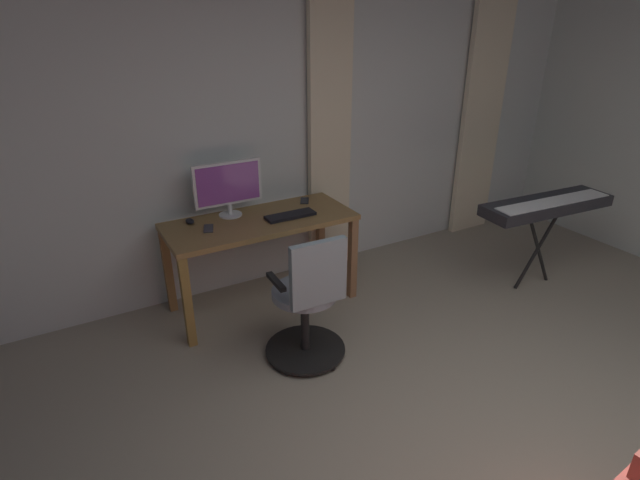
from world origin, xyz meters
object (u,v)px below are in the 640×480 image
Objects in this scene: desk at (261,231)px; office_chair at (309,304)px; cell_phone_face_up at (305,201)px; piano_keyboard at (547,207)px; cell_phone_by_monitor at (209,228)px; computer_mouse at (190,221)px; computer_keyboard at (290,215)px; computer_monitor at (228,186)px.

office_chair reaches higher than desk.
piano_keyboard reaches higher than cell_phone_face_up.
computer_mouse is at bearing -43.95° from cell_phone_by_monitor.
computer_keyboard is (-0.25, -0.75, 0.32)m from office_chair.
cell_phone_by_monitor is 2.74m from piano_keyboard.
cell_phone_face_up is (-0.51, -1.01, 0.31)m from office_chair.
cell_phone_face_up is (-0.48, -0.18, 0.11)m from desk.
computer_keyboard is 2.12m from piano_keyboard.
cell_phone_face_up is at bearing -159.41° from desk.
desk is at bearing -161.75° from cell_phone_by_monitor.
computer_monitor reaches higher than office_chair.
computer_keyboard is 2.74× the size of cell_phone_face_up.
computer_monitor is (0.17, -0.19, 0.35)m from desk.
cell_phone_by_monitor is at bearing 37.62° from computer_monitor.
cell_phone_by_monitor is (0.38, -0.84, 0.31)m from office_chair.
cell_phone_face_up is at bearing -135.47° from computer_keyboard.
office_chair is at bearing 3.08° from piano_keyboard.
cell_phone_by_monitor is 0.12× the size of piano_keyboard.
computer_mouse is 0.98m from cell_phone_face_up.
computer_monitor reaches higher than computer_keyboard.
office_chair is 9.53× the size of computer_mouse.
computer_monitor reaches higher than desk.
office_chair is at bearing 98.10° from computer_monitor.
computer_mouse is 0.69× the size of cell_phone_face_up.
office_chair is 2.42× the size of computer_keyboard.
cell_phone_face_up and cell_phone_by_monitor have the same top height.
computer_monitor is at bearing 99.99° from office_chair.
computer_monitor is 3.73× the size of cell_phone_by_monitor.
computer_monitor reaches higher than cell_phone_face_up.
computer_keyboard is (-0.22, 0.07, 0.12)m from desk.
computer_keyboard is at bearing 161.71° from desk.
office_chair is 1.17m from cell_phone_face_up.
computer_keyboard is at bearing 74.07° from cell_phone_face_up.
cell_phone_by_monitor is (0.41, -0.01, 0.11)m from desk.
office_chair is 6.62× the size of cell_phone_face_up.
computer_mouse is at bearing -20.25° from desk.
computer_monitor is at bearing -33.75° from computer_keyboard.
computer_mouse is at bearing -17.21° from piano_keyboard.
computer_monitor is at bearing -122.99° from cell_phone_by_monitor.
cell_phone_face_up is at bearing 65.16° from office_chair.
computer_monitor reaches higher than computer_mouse.
cell_phone_face_up is 1.00× the size of cell_phone_by_monitor.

